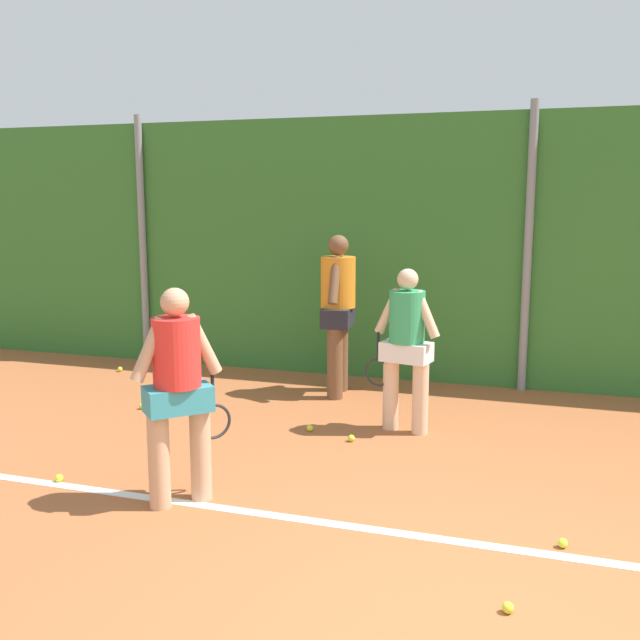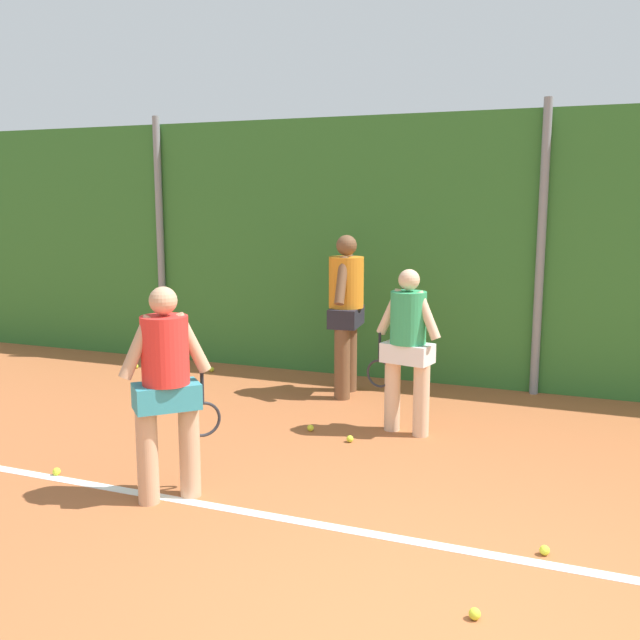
{
  "view_description": "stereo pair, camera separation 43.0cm",
  "coord_description": "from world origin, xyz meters",
  "px_view_note": "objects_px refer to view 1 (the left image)",
  "views": [
    {
      "loc": [
        0.22,
        -3.44,
        2.28
      ],
      "look_at": [
        -1.81,
        2.94,
        1.14
      ],
      "focal_mm": 40.13,
      "sensor_mm": 36.0,
      "label": 1
    },
    {
      "loc": [
        0.63,
        -3.29,
        2.28
      ],
      "look_at": [
        -1.81,
        2.94,
        1.14
      ],
      "focal_mm": 40.13,
      "sensor_mm": 36.0,
      "label": 2
    }
  ],
  "objects_px": {
    "tennis_ball_4": "(198,371)",
    "tennis_ball_9": "(142,406)",
    "player_backcourt_far": "(338,306)",
    "tennis_ball_5": "(508,608)",
    "tennis_ball_10": "(120,369)",
    "tennis_ball_3": "(59,478)",
    "player_midcourt": "(406,342)",
    "tennis_ball_8": "(351,438)",
    "tennis_ball_0": "(563,543)",
    "player_foreground_near": "(178,385)",
    "tennis_ball_6": "(310,428)"
  },
  "relations": [
    {
      "from": "tennis_ball_4",
      "to": "tennis_ball_9",
      "type": "relative_size",
      "value": 1.0
    },
    {
      "from": "player_backcourt_far",
      "to": "tennis_ball_9",
      "type": "distance_m",
      "value": 2.47
    },
    {
      "from": "player_backcourt_far",
      "to": "tennis_ball_5",
      "type": "relative_size",
      "value": 28.34
    },
    {
      "from": "tennis_ball_9",
      "to": "tennis_ball_10",
      "type": "bearing_deg",
      "value": 130.29
    },
    {
      "from": "tennis_ball_3",
      "to": "tennis_ball_5",
      "type": "xyz_separation_m",
      "value": [
        3.59,
        -0.82,
        0.0
      ]
    },
    {
      "from": "tennis_ball_3",
      "to": "tennis_ball_9",
      "type": "distance_m",
      "value": 2.05
    },
    {
      "from": "tennis_ball_4",
      "to": "tennis_ball_10",
      "type": "relative_size",
      "value": 1.0
    },
    {
      "from": "player_midcourt",
      "to": "tennis_ball_8",
      "type": "xyz_separation_m",
      "value": [
        -0.42,
        -0.47,
        -0.87
      ]
    },
    {
      "from": "player_midcourt",
      "to": "player_backcourt_far",
      "type": "bearing_deg",
      "value": -34.99
    },
    {
      "from": "tennis_ball_0",
      "to": "tennis_ball_10",
      "type": "relative_size",
      "value": 1.0
    },
    {
      "from": "tennis_ball_9",
      "to": "player_foreground_near",
      "type": "bearing_deg",
      "value": -51.98
    },
    {
      "from": "player_midcourt",
      "to": "tennis_ball_4",
      "type": "xyz_separation_m",
      "value": [
        -3.04,
        1.5,
        -0.87
      ]
    },
    {
      "from": "player_midcourt",
      "to": "tennis_ball_5",
      "type": "bearing_deg",
      "value": 123.71
    },
    {
      "from": "player_midcourt",
      "to": "player_backcourt_far",
      "type": "distance_m",
      "value": 1.5
    },
    {
      "from": "tennis_ball_5",
      "to": "tennis_ball_8",
      "type": "relative_size",
      "value": 1.0
    },
    {
      "from": "player_midcourt",
      "to": "player_foreground_near",
      "type": "bearing_deg",
      "value": 72.09
    },
    {
      "from": "tennis_ball_5",
      "to": "tennis_ball_10",
      "type": "bearing_deg",
      "value": 141.1
    },
    {
      "from": "tennis_ball_8",
      "to": "tennis_ball_10",
      "type": "bearing_deg",
      "value": 154.54
    },
    {
      "from": "tennis_ball_5",
      "to": "tennis_ball_10",
      "type": "relative_size",
      "value": 1.0
    },
    {
      "from": "tennis_ball_0",
      "to": "player_backcourt_far",
      "type": "bearing_deg",
      "value": 128.02
    },
    {
      "from": "tennis_ball_3",
      "to": "tennis_ball_9",
      "type": "height_order",
      "value": "same"
    },
    {
      "from": "tennis_ball_6",
      "to": "tennis_ball_8",
      "type": "height_order",
      "value": "same"
    },
    {
      "from": "player_midcourt",
      "to": "tennis_ball_4",
      "type": "relative_size",
      "value": 24.5
    },
    {
      "from": "tennis_ball_8",
      "to": "tennis_ball_10",
      "type": "distance_m",
      "value": 4.07
    },
    {
      "from": "tennis_ball_9",
      "to": "tennis_ball_3",
      "type": "bearing_deg",
      "value": -77.17
    },
    {
      "from": "tennis_ball_10",
      "to": "player_midcourt",
      "type": "bearing_deg",
      "value": -17.34
    },
    {
      "from": "tennis_ball_9",
      "to": "player_backcourt_far",
      "type": "bearing_deg",
      "value": 33.44
    },
    {
      "from": "tennis_ball_0",
      "to": "tennis_ball_8",
      "type": "distance_m",
      "value": 2.47
    },
    {
      "from": "player_midcourt",
      "to": "tennis_ball_0",
      "type": "bearing_deg",
      "value": 137.56
    },
    {
      "from": "tennis_ball_0",
      "to": "tennis_ball_3",
      "type": "bearing_deg",
      "value": -178.94
    },
    {
      "from": "tennis_ball_6",
      "to": "tennis_ball_10",
      "type": "relative_size",
      "value": 1.0
    },
    {
      "from": "player_foreground_near",
      "to": "player_midcourt",
      "type": "bearing_deg",
      "value": 15.0
    },
    {
      "from": "tennis_ball_10",
      "to": "tennis_ball_4",
      "type": "bearing_deg",
      "value": 11.88
    },
    {
      "from": "player_backcourt_far",
      "to": "tennis_ball_5",
      "type": "xyz_separation_m",
      "value": [
        2.17,
        -4.05,
        -1.02
      ]
    },
    {
      "from": "player_foreground_near",
      "to": "tennis_ball_8",
      "type": "xyz_separation_m",
      "value": [
        0.86,
        1.73,
        -0.89
      ]
    },
    {
      "from": "tennis_ball_10",
      "to": "player_backcourt_far",
      "type": "bearing_deg",
      "value": -3.41
    },
    {
      "from": "player_midcourt",
      "to": "tennis_ball_9",
      "type": "xyz_separation_m",
      "value": [
        -2.88,
        -0.14,
        -0.87
      ]
    },
    {
      "from": "tennis_ball_3",
      "to": "player_midcourt",
      "type": "bearing_deg",
      "value": 41.39
    },
    {
      "from": "tennis_ball_5",
      "to": "tennis_ball_4",
      "type": "bearing_deg",
      "value": 133.34
    },
    {
      "from": "tennis_ball_3",
      "to": "tennis_ball_9",
      "type": "bearing_deg",
      "value": 102.83
    },
    {
      "from": "tennis_ball_8",
      "to": "player_midcourt",
      "type": "bearing_deg",
      "value": 48.44
    },
    {
      "from": "tennis_ball_3",
      "to": "player_foreground_near",
      "type": "bearing_deg",
      "value": -2.8
    },
    {
      "from": "player_backcourt_far",
      "to": "tennis_ball_6",
      "type": "height_order",
      "value": "player_backcourt_far"
    },
    {
      "from": "tennis_ball_0",
      "to": "tennis_ball_3",
      "type": "height_order",
      "value": "same"
    },
    {
      "from": "tennis_ball_8",
      "to": "tennis_ball_0",
      "type": "bearing_deg",
      "value": -40.35
    },
    {
      "from": "player_foreground_near",
      "to": "tennis_ball_6",
      "type": "xyz_separation_m",
      "value": [
        0.39,
        1.89,
        -0.89
      ]
    },
    {
      "from": "tennis_ball_5",
      "to": "player_foreground_near",
      "type": "bearing_deg",
      "value": 162.68
    },
    {
      "from": "tennis_ball_9",
      "to": "tennis_ball_5",
      "type": "bearing_deg",
      "value": -34.82
    },
    {
      "from": "tennis_ball_5",
      "to": "tennis_ball_10",
      "type": "height_order",
      "value": "same"
    },
    {
      "from": "tennis_ball_3",
      "to": "tennis_ball_5",
      "type": "bearing_deg",
      "value": -12.82
    }
  ]
}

